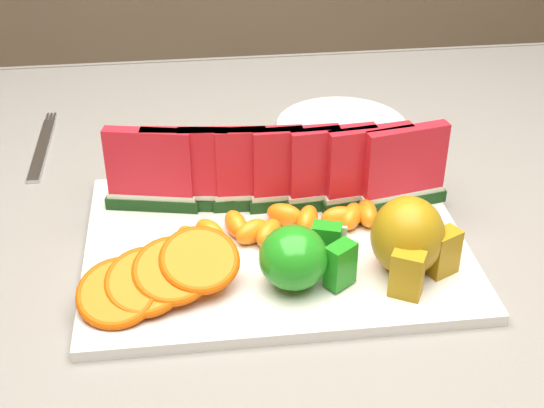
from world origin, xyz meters
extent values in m
cube|color=#522F22|center=(0.00, 0.00, 0.73)|extent=(1.40, 0.90, 0.03)
cube|color=#522F22|center=(0.64, 0.39, 0.36)|extent=(0.06, 0.06, 0.72)
cube|color=gray|center=(0.00, 0.00, 0.75)|extent=(1.52, 1.02, 0.01)
cube|color=gray|center=(0.00, 0.51, 0.66)|extent=(1.52, 0.01, 0.20)
cube|color=silver|center=(0.08, -0.04, 0.76)|extent=(0.40, 0.30, 0.01)
ellipsoid|color=#2D8919|center=(0.09, -0.12, 0.80)|extent=(0.08, 0.08, 0.06)
cube|color=#2D8919|center=(0.13, -0.13, 0.80)|extent=(0.03, 0.03, 0.05)
cube|color=beige|center=(0.14, -0.13, 0.80)|extent=(0.02, 0.02, 0.04)
cube|color=#2D8919|center=(0.13, -0.09, 0.80)|extent=(0.03, 0.03, 0.05)
cube|color=beige|center=(0.13, -0.09, 0.80)|extent=(0.03, 0.01, 0.04)
ellipsoid|color=#9B8304|center=(0.20, -0.11, 0.81)|extent=(0.08, 0.08, 0.08)
cube|color=#9B8304|center=(0.19, -0.15, 0.79)|extent=(0.04, 0.03, 0.05)
cube|color=#9B8304|center=(0.24, -0.12, 0.79)|extent=(0.04, 0.03, 0.05)
cylinder|color=silver|center=(0.21, 0.23, 0.76)|extent=(0.20, 0.20, 0.01)
cube|color=silver|center=(-0.20, 0.21, 0.76)|extent=(0.02, 0.17, 0.00)
cube|color=silver|center=(-0.20, 0.30, 0.76)|extent=(0.00, 0.04, 0.00)
cube|color=silver|center=(-0.20, 0.30, 0.76)|extent=(0.00, 0.04, 0.00)
cube|color=silver|center=(-0.19, 0.30, 0.76)|extent=(0.00, 0.04, 0.00)
cube|color=#103A16|center=(-0.05, 0.04, 0.78)|extent=(0.11, 0.04, 0.01)
cube|color=silver|center=(-0.05, 0.04, 0.79)|extent=(0.10, 0.04, 0.01)
cube|color=red|center=(-0.05, 0.04, 0.83)|extent=(0.10, 0.04, 0.08)
cube|color=#103A16|center=(-0.01, 0.03, 0.78)|extent=(0.11, 0.04, 0.01)
cube|color=silver|center=(-0.01, 0.03, 0.79)|extent=(0.10, 0.03, 0.01)
cube|color=red|center=(-0.01, 0.03, 0.83)|extent=(0.10, 0.03, 0.08)
cube|color=#103A16|center=(0.03, 0.03, 0.78)|extent=(0.11, 0.03, 0.01)
cube|color=silver|center=(0.03, 0.03, 0.79)|extent=(0.10, 0.03, 0.01)
cube|color=red|center=(0.03, 0.03, 0.83)|extent=(0.10, 0.02, 0.08)
cube|color=#103A16|center=(0.07, 0.02, 0.78)|extent=(0.11, 0.02, 0.01)
cube|color=silver|center=(0.07, 0.02, 0.79)|extent=(0.10, 0.02, 0.01)
cube|color=red|center=(0.07, 0.02, 0.83)|extent=(0.10, 0.02, 0.08)
cube|color=#103A16|center=(0.11, 0.02, 0.78)|extent=(0.11, 0.02, 0.01)
cube|color=silver|center=(0.11, 0.02, 0.79)|extent=(0.10, 0.02, 0.01)
cube|color=red|center=(0.11, 0.02, 0.83)|extent=(0.10, 0.02, 0.08)
cube|color=#103A16|center=(0.15, 0.02, 0.78)|extent=(0.11, 0.03, 0.01)
cube|color=silver|center=(0.15, 0.02, 0.79)|extent=(0.10, 0.03, 0.01)
cube|color=red|center=(0.15, 0.02, 0.83)|extent=(0.10, 0.02, 0.08)
cube|color=#103A16|center=(0.19, 0.01, 0.78)|extent=(0.11, 0.04, 0.01)
cube|color=silver|center=(0.19, 0.01, 0.79)|extent=(0.10, 0.03, 0.01)
cube|color=red|center=(0.19, 0.01, 0.83)|extent=(0.10, 0.03, 0.08)
cube|color=#103A16|center=(0.23, 0.01, 0.78)|extent=(0.11, 0.04, 0.01)
cube|color=silver|center=(0.23, 0.01, 0.79)|extent=(0.10, 0.04, 0.01)
cube|color=red|center=(0.23, 0.01, 0.83)|extent=(0.10, 0.04, 0.08)
cylinder|color=#EC451A|center=(-0.08, -0.13, 0.79)|extent=(0.08, 0.08, 0.03)
torus|color=#C24A00|center=(-0.08, -0.13, 0.79)|extent=(0.09, 0.09, 0.04)
cylinder|color=#EC451A|center=(-0.05, -0.13, 0.79)|extent=(0.08, 0.07, 0.03)
torus|color=#C24A00|center=(-0.05, -0.13, 0.79)|extent=(0.09, 0.08, 0.04)
cylinder|color=#EC451A|center=(-0.03, -0.12, 0.80)|extent=(0.07, 0.07, 0.03)
torus|color=#C24A00|center=(-0.03, -0.12, 0.80)|extent=(0.08, 0.08, 0.04)
cylinder|color=#EC451A|center=(0.00, -0.11, 0.80)|extent=(0.08, 0.08, 0.03)
torus|color=#C24A00|center=(0.00, -0.11, 0.80)|extent=(0.09, 0.09, 0.04)
cylinder|color=#EC451A|center=(-0.02, 0.08, 0.78)|extent=(0.07, 0.07, 0.03)
torus|color=#C24A00|center=(-0.02, 0.08, 0.78)|extent=(0.08, 0.07, 0.03)
cylinder|color=#EC451A|center=(0.03, 0.08, 0.79)|extent=(0.07, 0.07, 0.03)
torus|color=#C24A00|center=(0.03, 0.08, 0.79)|extent=(0.08, 0.08, 0.03)
cylinder|color=#EC451A|center=(0.08, 0.08, 0.79)|extent=(0.08, 0.08, 0.03)
torus|color=#C24A00|center=(0.08, 0.08, 0.79)|extent=(0.09, 0.09, 0.03)
cylinder|color=#EC451A|center=(0.13, 0.08, 0.79)|extent=(0.08, 0.08, 0.03)
torus|color=#C24A00|center=(0.13, 0.08, 0.79)|extent=(0.09, 0.09, 0.03)
cylinder|color=#EC451A|center=(0.17, 0.08, 0.80)|extent=(0.09, 0.09, 0.03)
torus|color=#C24A00|center=(0.17, 0.08, 0.80)|extent=(0.10, 0.10, 0.03)
cylinder|color=#EC451A|center=(0.22, 0.08, 0.80)|extent=(0.09, 0.09, 0.03)
torus|color=#C24A00|center=(0.22, 0.08, 0.80)|extent=(0.10, 0.10, 0.03)
ellipsoid|color=#FF4607|center=(-0.01, -0.05, 0.78)|extent=(0.04, 0.05, 0.03)
ellipsoid|color=#FF4607|center=(0.01, -0.04, 0.78)|extent=(0.04, 0.05, 0.03)
ellipsoid|color=#FF4607|center=(0.04, -0.03, 0.78)|extent=(0.03, 0.05, 0.03)
ellipsoid|color=#FF4607|center=(0.06, -0.04, 0.78)|extent=(0.05, 0.04, 0.03)
ellipsoid|color=#FF4607|center=(0.07, -0.05, 0.78)|extent=(0.04, 0.05, 0.03)
ellipsoid|color=#FF4607|center=(0.10, -0.01, 0.78)|extent=(0.05, 0.04, 0.03)
ellipsoid|color=#FF4607|center=(0.12, -0.03, 0.78)|extent=(0.04, 0.05, 0.03)
ellipsoid|color=#FF4607|center=(0.15, -0.03, 0.78)|extent=(0.04, 0.02, 0.03)
ellipsoid|color=#FF4607|center=(0.17, -0.03, 0.78)|extent=(0.04, 0.05, 0.03)
ellipsoid|color=#FF4607|center=(0.19, -0.02, 0.78)|extent=(0.02, 0.04, 0.03)
camera|label=1|loc=(0.00, -0.70, 1.23)|focal=50.00mm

